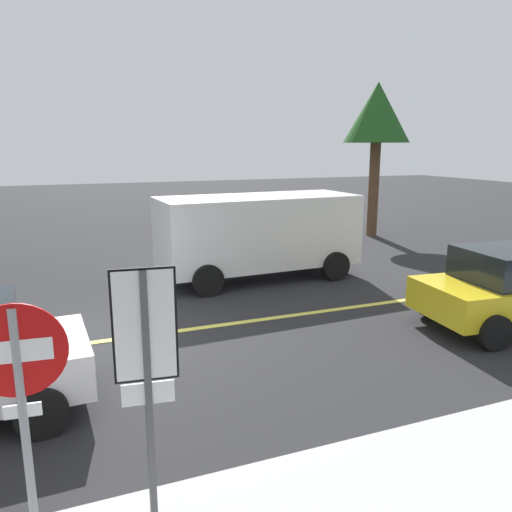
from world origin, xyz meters
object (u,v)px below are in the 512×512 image
at_px(white_van, 259,231).
at_px(tree_left_verge, 377,116).
at_px(speed_limit_sign, 146,355).
at_px(stop_sign, 21,394).

distance_m(white_van, tree_left_verge, 8.54).
xyz_separation_m(speed_limit_sign, white_van, (4.32, 8.08, -0.50)).
height_order(speed_limit_sign, tree_left_verge, tree_left_verge).
relative_size(speed_limit_sign, white_van, 0.48).
bearing_deg(tree_left_verge, stop_sign, -133.55).
relative_size(white_van, tree_left_verge, 0.91).
distance_m(stop_sign, tree_left_verge, 17.45).
relative_size(stop_sign, tree_left_verge, 0.40).
bearing_deg(speed_limit_sign, tree_left_verge, 48.88).
relative_size(stop_sign, white_van, 0.44).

